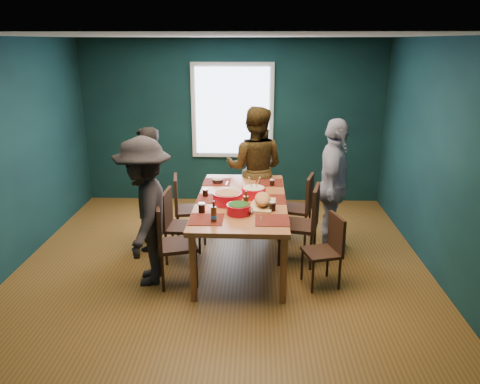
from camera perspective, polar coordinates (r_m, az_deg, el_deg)
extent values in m
cube|color=brown|center=(5.89, -2.09, -8.82)|extent=(5.00, 5.00, 0.01)
cube|color=silver|center=(5.26, -2.44, 18.51)|extent=(5.00, 5.00, 0.01)
cube|color=#103537|center=(6.13, -26.30, 3.86)|extent=(0.01, 5.00, 2.70)
cube|color=#103537|center=(5.80, 23.27, 3.54)|extent=(0.01, 5.00, 2.70)
cube|color=#103537|center=(7.86, -0.91, 8.46)|extent=(5.00, 0.01, 2.70)
cube|color=#103537|center=(3.06, -5.71, -7.25)|extent=(5.00, 0.01, 2.70)
cube|color=silver|center=(7.80, -0.93, 9.88)|extent=(1.35, 0.06, 1.55)
cube|color=#9E5C2F|center=(5.69, 0.16, -1.12)|extent=(1.09, 2.16, 0.05)
cylinder|color=#9E5C2F|center=(4.98, -5.75, -9.25)|extent=(0.08, 0.08, 0.76)
cylinder|color=#9E5C2F|center=(4.94, 5.33, -9.44)|extent=(0.08, 0.08, 0.76)
cylinder|color=#9E5C2F|center=(6.78, -3.56, -1.60)|extent=(0.08, 0.08, 0.76)
cylinder|color=#9E5C2F|center=(6.76, 4.45, -1.69)|extent=(0.08, 0.08, 0.76)
cube|color=black|center=(6.42, -6.03, -2.19)|extent=(0.48, 0.48, 0.04)
cube|color=black|center=(6.34, -7.81, -0.14)|extent=(0.10, 0.42, 0.46)
cylinder|color=black|center=(6.34, -7.56, -4.79)|extent=(0.03, 0.03, 0.43)
cylinder|color=black|center=(6.34, -4.31, -4.67)|extent=(0.03, 0.03, 0.43)
cylinder|color=black|center=(6.67, -7.54, -3.60)|extent=(0.03, 0.03, 0.43)
cylinder|color=black|center=(6.67, -4.46, -3.49)|extent=(0.03, 0.03, 0.43)
cube|color=black|center=(5.88, -7.00, -4.25)|extent=(0.43, 0.43, 0.04)
cube|color=black|center=(5.83, -8.88, -1.94)|extent=(0.06, 0.41, 0.45)
cylinder|color=black|center=(5.85, -8.98, -6.91)|extent=(0.03, 0.03, 0.42)
cylinder|color=black|center=(5.78, -5.56, -7.09)|extent=(0.03, 0.03, 0.42)
cylinder|color=black|center=(6.16, -8.19, -5.54)|extent=(0.03, 0.03, 0.42)
cylinder|color=black|center=(6.09, -4.95, -5.70)|extent=(0.03, 0.03, 0.42)
cube|color=black|center=(5.33, -7.73, -6.43)|extent=(0.54, 0.54, 0.04)
cube|color=black|center=(5.22, -9.97, -4.05)|extent=(0.16, 0.43, 0.47)
cylinder|color=black|center=(5.26, -9.39, -9.82)|extent=(0.03, 0.03, 0.44)
cylinder|color=black|center=(5.29, -5.36, -9.44)|extent=(0.03, 0.03, 0.44)
cylinder|color=black|center=(5.59, -9.75, -8.09)|extent=(0.03, 0.03, 0.44)
cylinder|color=black|center=(5.62, -5.97, -7.75)|extent=(0.03, 0.03, 0.44)
cube|color=black|center=(6.47, 6.73, -2.02)|extent=(0.52, 0.52, 0.04)
cube|color=black|center=(6.36, 8.50, -0.06)|extent=(0.15, 0.42, 0.46)
cylinder|color=black|center=(6.42, 4.76, -4.37)|extent=(0.03, 0.03, 0.43)
cylinder|color=black|center=(6.36, 7.95, -4.71)|extent=(0.03, 0.03, 0.43)
cylinder|color=black|center=(6.75, 5.44, -3.25)|extent=(0.03, 0.03, 0.43)
cylinder|color=black|center=(6.69, 8.47, -3.56)|extent=(0.03, 0.03, 0.43)
cube|color=black|center=(5.82, 7.09, -4.06)|extent=(0.54, 0.54, 0.04)
cube|color=black|center=(5.70, 9.22, -1.74)|extent=(0.14, 0.45, 0.49)
cylinder|color=black|center=(5.77, 4.80, -6.90)|extent=(0.03, 0.03, 0.46)
cylinder|color=black|center=(5.72, 8.63, -7.27)|extent=(0.03, 0.03, 0.46)
cylinder|color=black|center=(6.11, 5.48, -5.42)|extent=(0.03, 0.03, 0.46)
cylinder|color=black|center=(6.07, 9.08, -5.76)|extent=(0.03, 0.03, 0.46)
cube|color=black|center=(5.34, 9.90, -7.28)|extent=(0.46, 0.46, 0.04)
cube|color=black|center=(5.31, 11.69, -4.90)|extent=(0.14, 0.37, 0.41)
cylinder|color=black|center=(5.24, 8.86, -10.27)|extent=(0.03, 0.03, 0.38)
cylinder|color=black|center=(5.36, 12.04, -9.77)|extent=(0.03, 0.03, 0.38)
cylinder|color=black|center=(5.50, 7.58, -8.77)|extent=(0.03, 0.03, 0.38)
cylinder|color=black|center=(5.62, 10.63, -8.34)|extent=(0.03, 0.03, 0.38)
imported|color=black|center=(6.18, -11.22, 0.31)|extent=(0.47, 0.64, 1.62)
imported|color=black|center=(6.75, 1.82, 2.88)|extent=(0.98, 0.82, 1.79)
imported|color=white|center=(6.09, 11.31, 0.66)|extent=(0.63, 1.09, 1.75)
imported|color=black|center=(5.29, -11.50, -2.40)|extent=(0.73, 1.14, 1.68)
cylinder|color=red|center=(5.49, -1.55, -0.76)|extent=(0.34, 0.34, 0.14)
cylinder|color=#569134|center=(5.47, -1.56, -0.14)|extent=(0.30, 0.30, 0.02)
cylinder|color=red|center=(5.73, 1.67, -0.06)|extent=(0.30, 0.30, 0.12)
cylinder|color=beige|center=(5.71, 1.67, 0.47)|extent=(0.26, 0.26, 0.02)
cylinder|color=tan|center=(5.70, 2.08, 0.90)|extent=(0.09, 0.16, 0.24)
cylinder|color=tan|center=(5.70, 1.37, 0.91)|extent=(0.07, 0.17, 0.24)
cylinder|color=red|center=(5.18, -0.17, -2.11)|extent=(0.27, 0.27, 0.11)
cylinder|color=#154411|center=(5.16, -0.17, -1.58)|extent=(0.24, 0.24, 0.02)
cube|color=#DEC477|center=(5.46, 2.76, -1.56)|extent=(0.33, 0.55, 0.02)
ellipsoid|color=#BE7644|center=(5.43, 2.78, -0.85)|extent=(0.25, 0.43, 0.12)
cube|color=silver|center=(5.26, 1.44, -2.10)|extent=(0.05, 0.21, 0.00)
cylinder|color=black|center=(5.15, 1.14, -2.49)|extent=(0.03, 0.12, 0.02)
sphere|color=#1F5E15|center=(5.33, 2.79, -1.18)|extent=(0.04, 0.04, 0.04)
sphere|color=#1F5E15|center=(5.43, 2.78, -0.79)|extent=(0.04, 0.04, 0.04)
sphere|color=#1F5E15|center=(5.54, 2.77, -0.41)|extent=(0.04, 0.04, 0.04)
cylinder|color=black|center=(6.31, -2.75, 1.34)|extent=(0.14, 0.14, 0.06)
cylinder|color=#569134|center=(6.30, -2.75, 1.54)|extent=(0.12, 0.12, 0.01)
cylinder|color=#4B240D|center=(4.95, -3.22, -2.74)|extent=(0.06, 0.06, 0.17)
cylinder|color=#4B240D|center=(4.91, -3.25, -1.45)|extent=(0.02, 0.02, 0.07)
cylinder|color=blue|center=(4.96, -3.22, -3.05)|extent=(0.06, 0.06, 0.04)
cylinder|color=#4B240D|center=(5.29, 0.74, -1.36)|extent=(0.06, 0.06, 0.16)
cylinder|color=#4B240D|center=(5.26, 0.75, -0.22)|extent=(0.02, 0.02, 0.06)
cylinder|color=black|center=(5.23, -4.69, -1.95)|extent=(0.08, 0.08, 0.11)
cylinder|color=silver|center=(5.22, -4.70, -1.44)|extent=(0.08, 0.08, 0.02)
cylinder|color=black|center=(5.29, 3.99, -1.74)|extent=(0.07, 0.07, 0.10)
cylinder|color=silver|center=(5.28, 4.00, -1.26)|extent=(0.08, 0.08, 0.02)
cylinder|color=black|center=(6.20, 3.94, 1.14)|extent=(0.06, 0.06, 0.09)
cylinder|color=silver|center=(6.18, 3.94, 1.48)|extent=(0.06, 0.06, 0.01)
cylinder|color=black|center=(5.77, -4.24, -0.10)|extent=(0.07, 0.07, 0.10)
cylinder|color=silver|center=(5.75, -4.25, 0.31)|extent=(0.07, 0.07, 0.01)
cube|color=#EF6B64|center=(5.71, 3.77, -0.78)|extent=(0.17, 0.17, 0.00)
cube|color=#EF6B64|center=(5.34, -3.91, -2.13)|extent=(0.16, 0.16, 0.00)
cube|color=#EF6B64|center=(5.04, 3.66, -3.35)|extent=(0.13, 0.13, 0.00)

